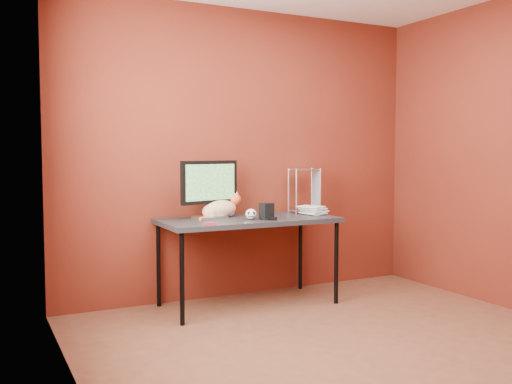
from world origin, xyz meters
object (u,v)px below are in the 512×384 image
cat (220,209)px  speaker (267,212)px  desk (248,224)px  book_stack (307,166)px  monitor (210,186)px  skull_mug (251,214)px

cat → speaker: 0.42m
desk → book_stack: book_stack is taller
cat → speaker: (0.28, -0.32, -0.01)m
desk → book_stack: bearing=-1.5°
monitor → cat: monitor is taller
skull_mug → book_stack: book_stack is taller
monitor → book_stack: 0.90m
desk → skull_mug: skull_mug is taller
desk → cat: cat is taller
skull_mug → speaker: speaker is taller
cat → skull_mug: (0.17, -0.26, -0.03)m
monitor → skull_mug: size_ratio=5.56×
skull_mug → book_stack: size_ratio=0.11×
skull_mug → book_stack: (0.60, 0.10, 0.39)m
cat → book_stack: 0.86m
desk → book_stack: size_ratio=1.72×
cat → monitor: bearing=178.3°
speaker → book_stack: bearing=7.6°
skull_mug → book_stack: bearing=32.1°
monitor → speaker: size_ratio=4.02×
monitor → skull_mug: (0.27, -0.24, -0.23)m
speaker → book_stack: 0.63m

